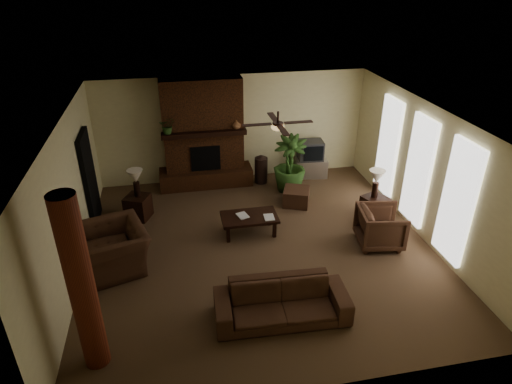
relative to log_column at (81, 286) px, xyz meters
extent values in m
plane|color=brown|center=(2.95, 2.40, -1.40)|extent=(7.00, 7.00, 0.00)
plane|color=silver|center=(2.95, 2.40, 1.40)|extent=(7.00, 7.00, 0.00)
plane|color=beige|center=(2.95, 5.90, 0.00)|extent=(7.00, 0.00, 7.00)
plane|color=beige|center=(2.95, -1.10, 0.00)|extent=(7.00, 0.00, 7.00)
plane|color=beige|center=(-0.55, 2.40, 0.00)|extent=(0.00, 7.00, 7.00)
plane|color=beige|center=(6.45, 2.40, 0.00)|extent=(0.00, 7.00, 7.00)
cube|color=#562D17|center=(2.15, 5.65, 0.00)|extent=(2.00, 0.50, 2.80)
cube|color=#562D17|center=(2.15, 5.55, -1.17)|extent=(2.40, 0.70, 0.45)
cube|color=black|center=(2.15, 5.39, -0.58)|extent=(0.75, 0.04, 0.65)
cube|color=black|center=(2.15, 5.37, 0.10)|extent=(2.10, 0.28, 0.12)
cube|color=white|center=(6.40, 4.00, -0.05)|extent=(0.08, 0.85, 2.35)
cube|color=white|center=(6.40, 2.60, -0.05)|extent=(0.08, 0.85, 2.35)
cube|color=white|center=(6.40, 1.20, -0.05)|extent=(0.08, 0.85, 2.35)
cylinder|color=maroon|center=(0.00, 0.00, 0.00)|extent=(0.36, 0.36, 2.80)
cube|color=black|center=(-0.49, 4.20, -0.35)|extent=(0.10, 1.00, 2.10)
cylinder|color=black|center=(3.35, 2.70, 1.28)|extent=(0.04, 0.04, 0.24)
cylinder|color=black|center=(3.35, 2.70, 1.16)|extent=(0.20, 0.20, 0.06)
ellipsoid|color=#F2BF72|center=(3.35, 2.70, 1.10)|extent=(0.26, 0.26, 0.14)
cube|color=black|center=(3.75, 2.70, 1.17)|extent=(0.55, 0.12, 0.01)
cube|color=black|center=(2.95, 2.70, 1.17)|extent=(0.55, 0.12, 0.01)
cube|color=black|center=(3.35, 3.10, 1.17)|extent=(0.12, 0.55, 0.01)
cube|color=black|center=(3.35, 2.30, 1.17)|extent=(0.12, 0.55, 0.01)
imported|color=#4B2F20|center=(2.90, 0.35, -0.97)|extent=(2.23, 0.75, 0.86)
imported|color=#4B2F20|center=(0.12, 2.33, -0.84)|extent=(1.19, 1.48, 1.13)
imported|color=#4B2F20|center=(5.43, 2.06, -0.95)|extent=(0.95, 1.00, 0.91)
cube|color=black|center=(2.84, 2.99, -1.00)|extent=(1.20, 0.70, 0.06)
cube|color=black|center=(2.34, 2.74, -1.21)|extent=(0.07, 0.07, 0.37)
cube|color=black|center=(3.34, 2.74, -1.21)|extent=(0.07, 0.07, 0.37)
cube|color=black|center=(2.34, 3.24, -1.21)|extent=(0.07, 0.07, 0.37)
cube|color=black|center=(3.34, 3.24, -1.21)|extent=(0.07, 0.07, 0.37)
cube|color=#4B2F20|center=(4.20, 4.06, -1.20)|extent=(0.78, 0.78, 0.40)
cube|color=silver|center=(5.04, 5.55, -1.15)|extent=(0.91, 0.62, 0.50)
cube|color=#38383B|center=(4.99, 5.55, -0.64)|extent=(0.69, 0.55, 0.52)
cube|color=black|center=(4.99, 5.29, -0.64)|extent=(0.52, 0.07, 0.40)
cylinder|color=#2E1E19|center=(3.61, 5.42, -1.05)|extent=(0.34, 0.34, 0.70)
sphere|color=#2E1E19|center=(3.61, 5.42, -0.80)|extent=(0.34, 0.34, 0.34)
imported|color=#305321|center=(4.22, 4.83, -0.99)|extent=(1.26, 1.65, 0.82)
cube|color=black|center=(0.46, 4.15, -1.12)|extent=(0.66, 0.66, 0.55)
cylinder|color=black|center=(0.48, 4.16, -0.67)|extent=(0.16, 0.16, 0.35)
cone|color=white|center=(0.48, 4.16, -0.35)|extent=(0.41, 0.41, 0.30)
cube|color=black|center=(5.76, 3.06, -1.12)|extent=(0.65, 0.65, 0.55)
cylinder|color=black|center=(5.74, 3.10, -0.67)|extent=(0.15, 0.15, 0.35)
cone|color=white|center=(5.74, 3.10, -0.35)|extent=(0.39, 0.39, 0.30)
imported|color=#305321|center=(1.28, 5.36, 0.32)|extent=(0.39, 0.43, 0.33)
imported|color=#945F3B|center=(2.97, 5.39, 0.27)|extent=(0.26, 0.26, 0.22)
imported|color=#999999|center=(2.60, 2.98, -0.83)|extent=(0.22, 0.08, 0.29)
imported|color=#999999|center=(3.14, 2.84, -0.82)|extent=(0.21, 0.03, 0.29)
camera|label=1|loc=(1.40, -5.05, 3.88)|focal=31.06mm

